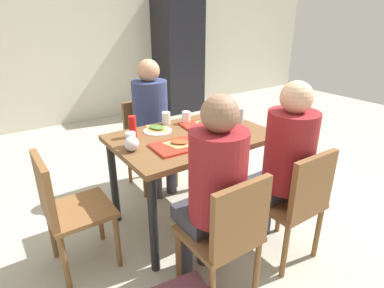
# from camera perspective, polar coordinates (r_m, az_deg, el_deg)

# --- Properties ---
(ground_plane) EXTENTS (10.00, 10.00, 0.02)m
(ground_plane) POSITION_cam_1_polar(r_m,az_deg,el_deg) (2.77, 0.00, -13.32)
(ground_plane) COLOR #B2AD9E
(back_wall) EXTENTS (10.00, 0.10, 2.80)m
(back_wall) POSITION_cam_1_polar(r_m,az_deg,el_deg) (5.21, -21.55, 18.78)
(back_wall) COLOR beige
(back_wall) RESTS_ON ground_plane
(main_table) EXTENTS (1.18, 0.79, 0.76)m
(main_table) POSITION_cam_1_polar(r_m,az_deg,el_deg) (2.44, 0.00, -0.57)
(main_table) COLOR brown
(main_table) RESTS_ON ground_plane
(chair_near_left) EXTENTS (0.40, 0.40, 0.84)m
(chair_near_left) POSITION_cam_1_polar(r_m,az_deg,el_deg) (1.83, 6.47, -15.52)
(chair_near_left) COLOR brown
(chair_near_left) RESTS_ON ground_plane
(chair_near_right) EXTENTS (0.40, 0.40, 0.84)m
(chair_near_right) POSITION_cam_1_polar(r_m,az_deg,el_deg) (2.20, 18.36, -9.46)
(chair_near_right) COLOR brown
(chair_near_right) RESTS_ON ground_plane
(chair_far_side) EXTENTS (0.40, 0.40, 0.84)m
(chair_far_side) POSITION_cam_1_polar(r_m,az_deg,el_deg) (3.13, -8.12, 1.23)
(chair_far_side) COLOR brown
(chair_far_side) RESTS_ON ground_plane
(chair_left_end) EXTENTS (0.40, 0.40, 0.84)m
(chair_left_end) POSITION_cam_1_polar(r_m,az_deg,el_deg) (2.18, -21.93, -10.32)
(chair_left_end) COLOR brown
(chair_left_end) RESTS_ON ground_plane
(person_in_red) EXTENTS (0.32, 0.42, 1.25)m
(person_in_red) POSITION_cam_1_polar(r_m,az_deg,el_deg) (1.78, 3.87, -7.05)
(person_in_red) COLOR #383842
(person_in_red) RESTS_ON ground_plane
(person_in_brown_jacket) EXTENTS (0.32, 0.42, 1.25)m
(person_in_brown_jacket) POSITION_cam_1_polar(r_m,az_deg,el_deg) (2.16, 16.27, -2.41)
(person_in_brown_jacket) COLOR #383842
(person_in_brown_jacket) RESTS_ON ground_plane
(person_far_side) EXTENTS (0.32, 0.42, 1.25)m
(person_far_side) POSITION_cam_1_polar(r_m,az_deg,el_deg) (2.93, -7.14, 4.90)
(person_far_side) COLOR #383842
(person_far_side) RESTS_ON ground_plane
(tray_red_near) EXTENTS (0.37, 0.28, 0.02)m
(tray_red_near) POSITION_cam_1_polar(r_m,az_deg,el_deg) (2.18, -2.40, -0.30)
(tray_red_near) COLOR red
(tray_red_near) RESTS_ON main_table
(tray_red_far) EXTENTS (0.39, 0.30, 0.02)m
(tray_red_far) POSITION_cam_1_polar(r_m,az_deg,el_deg) (2.60, 2.27, 3.52)
(tray_red_far) COLOR red
(tray_red_far) RESTS_ON main_table
(paper_plate_center) EXTENTS (0.22, 0.22, 0.01)m
(paper_plate_center) POSITION_cam_1_polar(r_m,az_deg,el_deg) (2.49, -6.22, 2.39)
(paper_plate_center) COLOR white
(paper_plate_center) RESTS_ON main_table
(paper_plate_near_edge) EXTENTS (0.22, 0.22, 0.01)m
(paper_plate_near_edge) POSITION_cam_1_polar(r_m,az_deg,el_deg) (2.34, 6.60, 1.05)
(paper_plate_near_edge) COLOR white
(paper_plate_near_edge) RESTS_ON main_table
(pizza_slice_a) EXTENTS (0.22, 0.22, 0.02)m
(pizza_slice_a) POSITION_cam_1_polar(r_m,az_deg,el_deg) (2.19, -2.27, 0.28)
(pizza_slice_a) COLOR #DBAD60
(pizza_slice_a) RESTS_ON tray_red_near
(pizza_slice_b) EXTENTS (0.23, 0.22, 0.02)m
(pizza_slice_b) POSITION_cam_1_polar(r_m,az_deg,el_deg) (2.63, 2.38, 4.09)
(pizza_slice_b) COLOR #C68C47
(pizza_slice_b) RESTS_ON tray_red_far
(pizza_slice_c) EXTENTS (0.18, 0.22, 0.02)m
(pizza_slice_c) POSITION_cam_1_polar(r_m,az_deg,el_deg) (2.51, -6.34, 2.91)
(pizza_slice_c) COLOR #C68C47
(pizza_slice_c) RESTS_ON paper_plate_center
(pizza_slice_d) EXTENTS (0.25, 0.22, 0.02)m
(pizza_slice_d) POSITION_cam_1_polar(r_m,az_deg,el_deg) (2.32, 6.23, 1.20)
(pizza_slice_d) COLOR #DBAD60
(pizza_slice_d) RESTS_ON paper_plate_near_edge
(plastic_cup_a) EXTENTS (0.07, 0.07, 0.10)m
(plastic_cup_a) POSITION_cam_1_polar(r_m,az_deg,el_deg) (2.64, -4.69, 4.70)
(plastic_cup_a) COLOR white
(plastic_cup_a) RESTS_ON main_table
(plastic_cup_b) EXTENTS (0.07, 0.07, 0.10)m
(plastic_cup_b) POSITION_cam_1_polar(r_m,az_deg,el_deg) (2.15, 5.74, 0.42)
(plastic_cup_b) COLOR white
(plastic_cup_b) RESTS_ON main_table
(plastic_cup_c) EXTENTS (0.07, 0.07, 0.10)m
(plastic_cup_c) POSITION_cam_1_polar(r_m,az_deg,el_deg) (2.22, -10.97, 0.83)
(plastic_cup_c) COLOR white
(plastic_cup_c) RESTS_ON main_table
(plastic_cup_d) EXTENTS (0.07, 0.07, 0.10)m
(plastic_cup_d) POSITION_cam_1_polar(r_m,az_deg,el_deg) (2.65, -1.06, 4.83)
(plastic_cup_d) COLOR white
(plastic_cup_d) RESTS_ON main_table
(soda_can) EXTENTS (0.07, 0.07, 0.12)m
(soda_can) POSITION_cam_1_polar(r_m,az_deg,el_deg) (2.69, 8.61, 5.14)
(soda_can) COLOR #B7BCC6
(soda_can) RESTS_ON main_table
(condiment_bottle) EXTENTS (0.06, 0.06, 0.16)m
(condiment_bottle) POSITION_cam_1_polar(r_m,az_deg,el_deg) (2.38, -10.66, 3.12)
(condiment_bottle) COLOR red
(condiment_bottle) RESTS_ON main_table
(foil_bundle) EXTENTS (0.10, 0.10, 0.10)m
(foil_bundle) POSITION_cam_1_polar(r_m,az_deg,el_deg) (2.14, -10.82, 0.02)
(foil_bundle) COLOR silver
(foil_bundle) RESTS_ON main_table
(drink_fridge) EXTENTS (0.70, 0.60, 1.90)m
(drink_fridge) POSITION_cam_1_polar(r_m,az_deg,el_deg) (5.58, -2.49, 15.74)
(drink_fridge) COLOR black
(drink_fridge) RESTS_ON ground_plane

